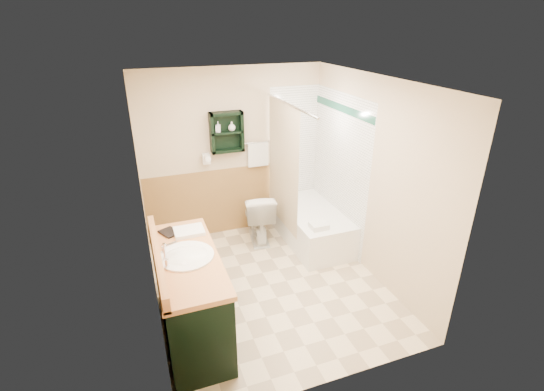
{
  "coord_description": "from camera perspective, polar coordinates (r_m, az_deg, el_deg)",
  "views": [
    {
      "loc": [
        -1.32,
        -3.68,
        2.95
      ],
      "look_at": [
        0.11,
        0.2,
        1.09
      ],
      "focal_mm": 26.0,
      "sensor_mm": 36.0,
      "label": 1
    }
  ],
  "objects": [
    {
      "name": "towel_bar",
      "position": [
        5.63,
        -2.1,
        7.71
      ],
      "size": [
        0.4,
        0.06,
        0.4
      ],
      "primitive_type": null,
      "color": "silver",
      "rests_on": "back_wall"
    },
    {
      "name": "tile_back",
      "position": [
        5.97,
        4.05,
        5.63
      ],
      "size": [
        0.95,
        0.95,
        2.1
      ],
      "primitive_type": null,
      "color": "white",
      "rests_on": "back_wall"
    },
    {
      "name": "toilet",
      "position": [
        5.65,
        -2.03,
        -3.02
      ],
      "size": [
        0.53,
        0.8,
        0.73
      ],
      "primitive_type": "imported",
      "rotation": [
        0.0,
        0.0,
        2.98
      ],
      "color": "white",
      "rests_on": "ground"
    },
    {
      "name": "wainscot_left",
      "position": [
        4.42,
        -16.57,
        -10.56
      ],
      "size": [
        2.98,
        2.98,
        1.0
      ],
      "primitive_type": null,
      "color": "#B18447",
      "rests_on": "left_wall"
    },
    {
      "name": "hair_dryer",
      "position": [
        5.48,
        -9.51,
        5.28
      ],
      "size": [
        0.1,
        0.24,
        0.18
      ],
      "primitive_type": null,
      "color": "white",
      "rests_on": "back_wall"
    },
    {
      "name": "vanity_book",
      "position": [
        4.15,
        -15.69,
        -4.43
      ],
      "size": [
        0.15,
        0.08,
        0.21
      ],
      "primitive_type": "imported",
      "rotation": [
        0.0,
        0.0,
        0.44
      ],
      "color": "black",
      "rests_on": "vanity"
    },
    {
      "name": "tile_accent",
      "position": [
        5.24,
        10.13,
        12.31
      ],
      "size": [
        1.5,
        1.5,
        0.1
      ],
      "primitive_type": null,
      "color": "#154C39",
      "rests_on": "right_wall"
    },
    {
      "name": "wainscot_back",
      "position": [
        5.87,
        -5.33,
        -0.55
      ],
      "size": [
        2.58,
        2.58,
        1.0
      ],
      "primitive_type": null,
      "color": "#B18447",
      "rests_on": "back_wall"
    },
    {
      "name": "tile_right",
      "position": [
        5.48,
        9.58,
        3.59
      ],
      "size": [
        1.5,
        1.5,
        2.1
      ],
      "primitive_type": null,
      "color": "white",
      "rests_on": "right_wall"
    },
    {
      "name": "soap_bottle_b",
      "position": [
        5.41,
        -5.84,
        9.82
      ],
      "size": [
        0.11,
        0.14,
        0.1
      ],
      "primitive_type": "imported",
      "rotation": [
        0.0,
        0.0,
        -0.13
      ],
      "color": "white",
      "rests_on": "wall_shelf"
    },
    {
      "name": "curtain_rod",
      "position": [
        4.89,
        2.47,
        13.03
      ],
      "size": [
        0.03,
        1.6,
        0.03
      ],
      "primitive_type": "cylinder",
      "rotation": [
        1.57,
        0.0,
        0.0
      ],
      "color": "silver",
      "rests_on": "back_wall"
    },
    {
      "name": "back_wall",
      "position": [
        5.64,
        -5.7,
        6.05
      ],
      "size": [
        2.6,
        0.04,
        2.4
      ],
      "primitive_type": "cube",
      "color": "beige",
      "rests_on": "ground"
    },
    {
      "name": "mirror_glass",
      "position": [
        3.45,
        -17.39,
        -1.78
      ],
      "size": [
        1.2,
        1.2,
        0.9
      ],
      "primitive_type": null,
      "color": "white",
      "rests_on": "left_wall"
    },
    {
      "name": "ceiling",
      "position": [
        3.95,
        -0.5,
        16.53
      ],
      "size": [
        2.6,
        3.0,
        0.04
      ],
      "primitive_type": "cube",
      "color": "white",
      "rests_on": "back_wall"
    },
    {
      "name": "tub_towel",
      "position": [
        5.1,
        6.78,
        -4.37
      ],
      "size": [
        0.22,
        0.18,
        0.07
      ],
      "primitive_type": "cube",
      "color": "silver",
      "rests_on": "bathtub"
    },
    {
      "name": "soap_bottle_a",
      "position": [
        5.37,
        -7.8,
        9.44
      ],
      "size": [
        0.1,
        0.15,
        0.06
      ],
      "primitive_type": "imported",
      "rotation": [
        0.0,
        0.0,
        -0.33
      ],
      "color": "white",
      "rests_on": "wall_shelf"
    },
    {
      "name": "floor",
      "position": [
        4.9,
        -0.4,
        -12.79
      ],
      "size": [
        3.0,
        3.0,
        0.0
      ],
      "primitive_type": "plane",
      "color": "beige",
      "rests_on": "ground"
    },
    {
      "name": "vanity",
      "position": [
        4.07,
        -11.73,
        -14.07
      ],
      "size": [
        0.59,
        1.45,
        0.92
      ],
      "primitive_type": "cube",
      "color": "black",
      "rests_on": "ground"
    },
    {
      "name": "shower_curtain",
      "position": [
        5.28,
        1.58,
        4.3
      ],
      "size": [
        1.05,
        1.05,
        1.7
      ],
      "primitive_type": null,
      "color": "#BDAF8F",
      "rests_on": "curtain_rod"
    },
    {
      "name": "right_wall",
      "position": [
        4.85,
        14.39,
        2.32
      ],
      "size": [
        0.04,
        3.0,
        2.4
      ],
      "primitive_type": "cube",
      "color": "beige",
      "rests_on": "ground"
    },
    {
      "name": "mirror_frame",
      "position": [
        3.45,
        -17.47,
        -1.79
      ],
      "size": [
        1.3,
        1.3,
        1.0
      ],
      "primitive_type": null,
      "color": "brown",
      "rests_on": "left_wall"
    },
    {
      "name": "left_wall",
      "position": [
        4.08,
        -18.21,
        -2.49
      ],
      "size": [
        0.04,
        3.0,
        2.4
      ],
      "primitive_type": "cube",
      "color": "beige",
      "rests_on": "ground"
    },
    {
      "name": "bathtub",
      "position": [
        5.71,
        5.55,
        -4.15
      ],
      "size": [
        0.73,
        1.5,
        0.49
      ],
      "primitive_type": "cube",
      "color": "white",
      "rests_on": "ground"
    },
    {
      "name": "wall_shelf",
      "position": [
        5.41,
        -6.57,
        9.1
      ],
      "size": [
        0.45,
        0.15,
        0.55
      ],
      "primitive_type": "cube",
      "color": "black",
      "rests_on": "back_wall"
    },
    {
      "name": "counter_towel",
      "position": [
        4.19,
        -11.92,
        -5.07
      ],
      "size": [
        0.3,
        0.24,
        0.04
      ],
      "primitive_type": "cube",
      "color": "silver",
      "rests_on": "vanity"
    }
  ]
}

